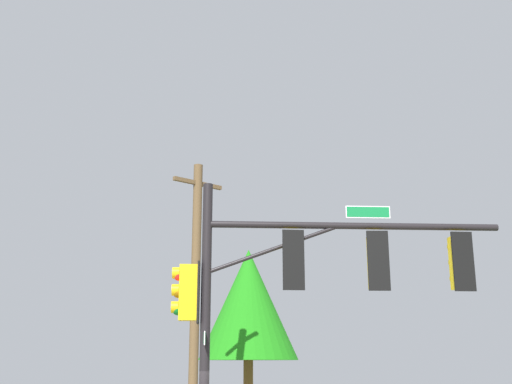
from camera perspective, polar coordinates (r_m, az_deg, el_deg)
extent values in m
cylinder|color=black|center=(12.93, -4.56, -12.80)|extent=(0.20, 0.20, 6.26)
cylinder|color=black|center=(13.50, 8.72, -3.00)|extent=(5.86, 1.96, 0.14)
cylinder|color=black|center=(13.16, 1.61, -5.08)|extent=(2.67, 0.90, 1.08)
cube|color=yellow|center=(13.16, 3.24, -6.16)|extent=(0.42, 0.44, 1.10)
cube|color=black|center=(12.96, 3.36, -6.02)|extent=(0.43, 0.18, 1.22)
sphere|color=#FF2018|center=(13.41, 3.10, -4.86)|extent=(0.22, 0.22, 0.22)
cylinder|color=yellow|center=(13.48, 3.06, -4.69)|extent=(0.26, 0.21, 0.23)
sphere|color=#855607|center=(13.36, 3.12, -6.29)|extent=(0.22, 0.22, 0.22)
cylinder|color=yellow|center=(13.42, 3.08, -6.12)|extent=(0.26, 0.21, 0.23)
sphere|color=#0B621E|center=(13.31, 3.14, -7.74)|extent=(0.22, 0.22, 0.22)
cylinder|color=yellow|center=(13.37, 3.10, -7.56)|extent=(0.26, 0.21, 0.23)
cube|color=#E3B40D|center=(13.47, 10.67, -6.13)|extent=(0.40, 0.43, 1.10)
cube|color=black|center=(13.27, 10.83, -5.99)|extent=(0.44, 0.15, 1.22)
sphere|color=#FF2018|center=(13.72, 10.44, -4.86)|extent=(0.22, 0.22, 0.22)
cylinder|color=#E3B40D|center=(13.78, 10.38, -4.70)|extent=(0.26, 0.19, 0.23)
sphere|color=#855607|center=(13.66, 10.51, -6.26)|extent=(0.22, 0.22, 0.22)
cylinder|color=#E3B40D|center=(13.73, 10.45, -6.09)|extent=(0.26, 0.19, 0.23)
sphere|color=#0B621E|center=(13.62, 10.57, -7.67)|extent=(0.22, 0.22, 0.22)
cylinder|color=#E3B40D|center=(13.68, 10.52, -7.50)|extent=(0.26, 0.19, 0.23)
cube|color=yellow|center=(13.99, 17.65, -6.01)|extent=(0.42, 0.44, 1.10)
cube|color=black|center=(13.81, 17.96, -5.87)|extent=(0.43, 0.18, 1.22)
sphere|color=#FF2018|center=(14.22, 17.25, -4.79)|extent=(0.22, 0.22, 0.22)
cylinder|color=yellow|center=(14.29, 17.15, -4.64)|extent=(0.26, 0.21, 0.23)
sphere|color=#855607|center=(14.17, 17.36, -6.14)|extent=(0.22, 0.22, 0.22)
cylinder|color=yellow|center=(14.23, 17.25, -5.98)|extent=(0.26, 0.21, 0.23)
sphere|color=#0B621E|center=(14.13, 17.46, -7.50)|extent=(0.22, 0.22, 0.22)
cylinder|color=yellow|center=(14.19, 17.36, -7.34)|extent=(0.26, 0.21, 0.23)
cube|color=gold|center=(13.01, -6.04, -8.88)|extent=(0.44, 0.41, 1.10)
cube|color=black|center=(13.00, -5.14, -8.90)|extent=(0.17, 0.43, 1.22)
sphere|color=#FF2018|center=(13.06, -6.88, -7.38)|extent=(0.22, 0.22, 0.22)
cylinder|color=gold|center=(13.07, -7.14, -7.16)|extent=(0.20, 0.26, 0.23)
sphere|color=#855607|center=(13.02, -6.93, -8.86)|extent=(0.22, 0.22, 0.22)
cylinder|color=gold|center=(13.03, -7.18, -8.64)|extent=(0.20, 0.26, 0.23)
sphere|color=#0B621E|center=(12.99, -6.97, -10.35)|extent=(0.22, 0.22, 0.22)
cylinder|color=gold|center=(12.99, -7.23, -10.13)|extent=(0.20, 0.26, 0.23)
cube|color=white|center=(13.63, 9.92, -1.77)|extent=(0.90, 0.30, 0.26)
cube|color=#127539|center=(13.63, 9.92, -1.77)|extent=(0.87, 0.30, 0.22)
cube|color=white|center=(12.93, -4.56, -12.88)|extent=(0.30, 0.90, 0.26)
cube|color=#147130|center=(12.93, -4.56, -12.88)|extent=(0.30, 0.87, 0.22)
cylinder|color=brown|center=(19.64, -5.45, -9.88)|extent=(0.28, 0.28, 8.75)
cube|color=brown|center=(20.32, -5.19, 0.78)|extent=(1.16, 1.53, 0.12)
cone|color=#1B7914|center=(26.65, -0.67, -9.90)|extent=(4.03, 4.03, 4.47)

